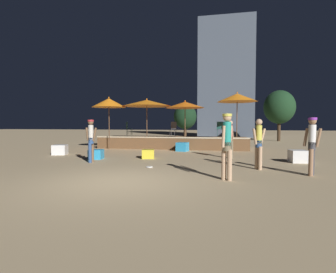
# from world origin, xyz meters

# --- Properties ---
(ground_plane) EXTENTS (120.00, 120.00, 0.00)m
(ground_plane) POSITION_xyz_m (0.00, 0.00, 0.00)
(ground_plane) COLOR tan
(wooden_deck) EXTENTS (9.21, 2.66, 0.77)m
(wooden_deck) POSITION_xyz_m (-0.44, 10.03, 0.35)
(wooden_deck) COLOR brown
(wooden_deck) RESTS_ON ground
(patio_umbrella_0) EXTENTS (2.28, 2.28, 2.91)m
(patio_umbrella_0) POSITION_xyz_m (0.50, 8.82, 2.64)
(patio_umbrella_0) COLOR brown
(patio_umbrella_0) RESTS_ON ground
(patio_umbrella_1) EXTENTS (2.22, 2.22, 3.32)m
(patio_umbrella_1) POSITION_xyz_m (3.44, 8.83, 3.01)
(patio_umbrella_1) COLOR brown
(patio_umbrella_1) RESTS_ON ground
(patio_umbrella_2) EXTENTS (2.01, 2.01, 3.16)m
(patio_umbrella_2) POSITION_xyz_m (-4.07, 8.37, 2.80)
(patio_umbrella_2) COLOR brown
(patio_umbrella_2) RESTS_ON ground
(patio_umbrella_3) EXTENTS (2.96, 2.96, 3.07)m
(patio_umbrella_3) POSITION_xyz_m (-1.85, 8.89, 2.79)
(patio_umbrella_3) COLOR brown
(patio_umbrella_3) RESTS_ON ground
(cube_seat_0) EXTENTS (0.64, 0.64, 0.41)m
(cube_seat_0) POSITION_xyz_m (-2.75, 4.09, 0.21)
(cube_seat_0) COLOR #2D9EDB
(cube_seat_0) RESTS_ON ground
(cube_seat_1) EXTENTS (0.80, 0.80, 0.49)m
(cube_seat_1) POSITION_xyz_m (-5.29, 5.23, 0.25)
(cube_seat_1) COLOR white
(cube_seat_1) RESTS_ON ground
(cube_seat_2) EXTENTS (0.70, 0.70, 0.49)m
(cube_seat_2) POSITION_xyz_m (0.45, 8.12, 0.25)
(cube_seat_2) COLOR #2D9EDB
(cube_seat_2) RESTS_ON ground
(cube_seat_3) EXTENTS (0.67, 0.67, 0.49)m
(cube_seat_3) POSITION_xyz_m (5.59, 4.76, 0.25)
(cube_seat_3) COLOR white
(cube_seat_3) RESTS_ON ground
(cube_seat_4) EXTENTS (0.65, 0.65, 0.40)m
(cube_seat_4) POSITION_xyz_m (-0.58, 4.75, 0.20)
(cube_seat_4) COLOR yellow
(cube_seat_4) RESTS_ON ground
(person_0) EXTENTS (0.33, 0.41, 1.69)m
(person_0) POSITION_xyz_m (2.99, 5.49, 0.91)
(person_0) COLOR #72664C
(person_0) RESTS_ON ground
(person_1) EXTENTS (0.50, 0.29, 1.70)m
(person_1) POSITION_xyz_m (-2.47, 3.12, 0.96)
(person_1) COLOR brown
(person_1) RESTS_ON ground
(person_2) EXTENTS (0.33, 0.47, 1.82)m
(person_2) POSITION_xyz_m (2.76, 0.82, 1.04)
(person_2) COLOR tan
(person_2) RESTS_ON ground
(person_3) EXTENTS (0.49, 0.36, 1.70)m
(person_3) POSITION_xyz_m (3.83, 2.76, 0.92)
(person_3) COLOR tan
(person_3) RESTS_ON ground
(person_4) EXTENTS (0.48, 0.31, 1.73)m
(person_4) POSITION_xyz_m (5.23, 1.98, 0.97)
(person_4) COLOR #997051
(person_4) RESTS_ON ground
(bistro_chair_0) EXTENTS (0.40, 0.40, 0.90)m
(bistro_chair_0) POSITION_xyz_m (-3.68, 10.59, 1.31)
(bistro_chair_0) COLOR #1E4C47
(bistro_chair_0) RESTS_ON wooden_deck
(bistro_chair_1) EXTENTS (0.40, 0.40, 0.90)m
(bistro_chair_1) POSITION_xyz_m (2.49, 9.88, 1.31)
(bistro_chair_1) COLOR #1E4C47
(bistro_chair_1) RESTS_ON wooden_deck
(bistro_chair_2) EXTENTS (0.46, 0.46, 0.90)m
(bistro_chair_2) POSITION_xyz_m (-0.34, 9.58, 1.31)
(bistro_chair_2) COLOR #47474C
(bistro_chair_2) RESTS_ON wooden_deck
(frisbee_disc) EXTENTS (0.24, 0.24, 0.03)m
(frisbee_disc) POSITION_xyz_m (0.13, 2.43, 0.02)
(frisbee_disc) COLOR white
(frisbee_disc) RESTS_ON ground
(background_tree_0) EXTENTS (2.22, 2.22, 3.47)m
(background_tree_0) POSITION_xyz_m (-0.91, 18.94, 2.24)
(background_tree_0) COLOR #3D2B1C
(background_tree_0) RESTS_ON ground
(background_tree_1) EXTENTS (2.70, 2.70, 4.51)m
(background_tree_1) POSITION_xyz_m (7.59, 18.46, 3.02)
(background_tree_1) COLOR #3D2B1C
(background_tree_1) RESTS_ON ground
(distant_building) EXTENTS (6.37, 4.90, 13.73)m
(distant_building) POSITION_xyz_m (2.98, 26.35, 6.87)
(distant_building) COLOR #4C5666
(distant_building) RESTS_ON ground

